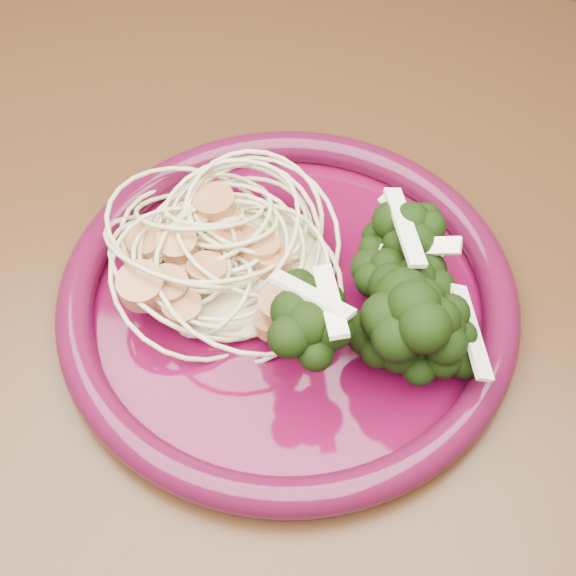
# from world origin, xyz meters

# --- Properties ---
(dining_table) EXTENTS (1.20, 0.80, 0.75)m
(dining_table) POSITION_xyz_m (0.00, 0.00, 0.65)
(dining_table) COLOR #472814
(dining_table) RESTS_ON ground
(dinner_plate) EXTENTS (0.37, 0.37, 0.02)m
(dinner_plate) POSITION_xyz_m (-0.03, 0.03, 0.76)
(dinner_plate) COLOR #4D0623
(dinner_plate) RESTS_ON dining_table
(spaghetti_pile) EXTENTS (0.17, 0.16, 0.03)m
(spaghetti_pile) POSITION_xyz_m (-0.07, 0.04, 0.77)
(spaghetti_pile) COLOR beige
(spaghetti_pile) RESTS_ON dinner_plate
(scallop_cluster) EXTENTS (0.17, 0.17, 0.04)m
(scallop_cluster) POSITION_xyz_m (-0.07, 0.04, 0.81)
(scallop_cluster) COLOR #C37C48
(scallop_cluster) RESTS_ON spaghetti_pile
(broccoli_pile) EXTENTS (0.15, 0.18, 0.05)m
(broccoli_pile) POSITION_xyz_m (0.02, 0.00, 0.78)
(broccoli_pile) COLOR black
(broccoli_pile) RESTS_ON dinner_plate
(onion_garnish) EXTENTS (0.10, 0.12, 0.06)m
(onion_garnish) POSITION_xyz_m (0.02, 0.00, 0.82)
(onion_garnish) COLOR white
(onion_garnish) RESTS_ON broccoli_pile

